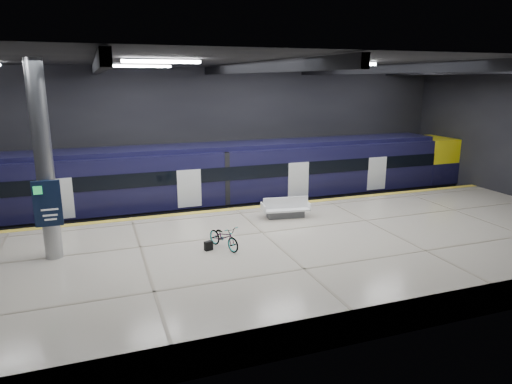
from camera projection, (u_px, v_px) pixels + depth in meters
name	position (u px, v px, depth m)	size (l,w,h in m)	color
ground	(255.00, 249.00, 20.20)	(30.00, 30.00, 0.00)	black
room_shell	(255.00, 119.00, 18.82)	(30.10, 16.10, 8.05)	black
platform	(276.00, 257.00, 17.78)	(30.00, 11.00, 1.10)	beige
safety_strip	(236.00, 209.00, 22.44)	(30.00, 0.40, 0.01)	yellow
rails	(221.00, 214.00, 25.20)	(30.00, 1.52, 0.16)	gray
train	(268.00, 175.00, 25.63)	(29.40, 2.84, 3.79)	black
bench	(286.00, 210.00, 21.00)	(2.28, 1.20, 0.96)	#595B60
bicycle	(224.00, 237.00, 17.13)	(0.60, 1.72, 0.90)	#99999E
pannier_bag	(208.00, 246.00, 17.00)	(0.30, 0.18, 0.35)	black
info_column	(44.00, 165.00, 15.55)	(0.90, 0.78, 6.90)	#9EA0A5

